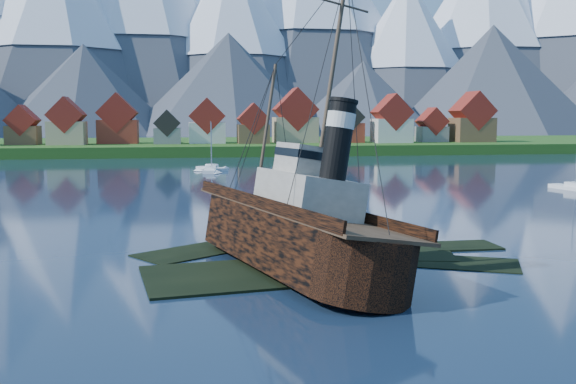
{
  "coord_description": "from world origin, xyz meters",
  "views": [
    {
      "loc": [
        -8.98,
        -47.14,
        11.4
      ],
      "look_at": [
        -0.39,
        6.0,
        5.0
      ],
      "focal_mm": 40.0,
      "sensor_mm": 36.0,
      "label": 1
    }
  ],
  "objects": [
    {
      "name": "ground",
      "position": [
        0.0,
        0.0,
        0.0
      ],
      "size": [
        1400.0,
        1400.0,
        0.0
      ],
      "primitive_type": "plane",
      "color": "#16273F",
      "rests_on": "ground"
    },
    {
      "name": "shoal",
      "position": [
        1.78,
        2.15,
        -0.35
      ],
      "size": [
        31.71,
        21.24,
        1.14
      ],
      "color": "black",
      "rests_on": "ground"
    },
    {
      "name": "shore_bank",
      "position": [
        0.0,
        170.0,
        0.0
      ],
      "size": [
        600.0,
        80.0,
        3.2
      ],
      "primitive_type": "cube",
      "color": "#1A4212",
      "rests_on": "ground"
    },
    {
      "name": "seawall",
      "position": [
        0.0,
        132.0,
        0.0
      ],
      "size": [
        600.0,
        2.5,
        2.0
      ],
      "primitive_type": "cube",
      "color": "#3F3D38",
      "rests_on": "ground"
    },
    {
      "name": "town",
      "position": [
        -33.12,
        152.18,
        8.99
      ],
      "size": [
        250.96,
        16.69,
        17.3
      ],
      "color": "maroon",
      "rests_on": "ground"
    },
    {
      "name": "mountains",
      "position": [
        -0.79,
        481.26,
        89.34
      ],
      "size": [
        965.0,
        340.0,
        205.0
      ],
      "color": "#2D333D",
      "rests_on": "ground"
    },
    {
      "name": "tugboat_wreck",
      "position": [
        -1.43,
        0.99,
        2.9
      ],
      "size": [
        6.75,
        29.08,
        23.05
      ],
      "rotation": [
        0.0,
        0.16,
        0.29
      ],
      "color": "black",
      "rests_on": "ground"
    },
    {
      "name": "sailboat_c",
      "position": [
        -3.31,
        89.07,
        0.24
      ],
      "size": [
        6.66,
        7.61,
        10.47
      ],
      "rotation": [
        0.0,
        0.0,
        0.68
      ],
      "color": "white",
      "rests_on": "ground"
    },
    {
      "name": "sailboat_e",
      "position": [
        -3.6,
        84.54,
        0.24
      ],
      "size": [
        3.82,
        9.58,
        10.81
      ],
      "rotation": [
        0.0,
        0.0,
        -0.16
      ],
      "color": "white",
      "rests_on": "ground"
    },
    {
      "name": "sailboat_f",
      "position": [
        50.43,
        42.75,
        0.22
      ],
      "size": [
        3.94,
        9.3,
        10.14
      ],
      "rotation": [
        0.0,
        0.0,
        0.19
      ],
      "color": "white",
      "rests_on": "ground"
    }
  ]
}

